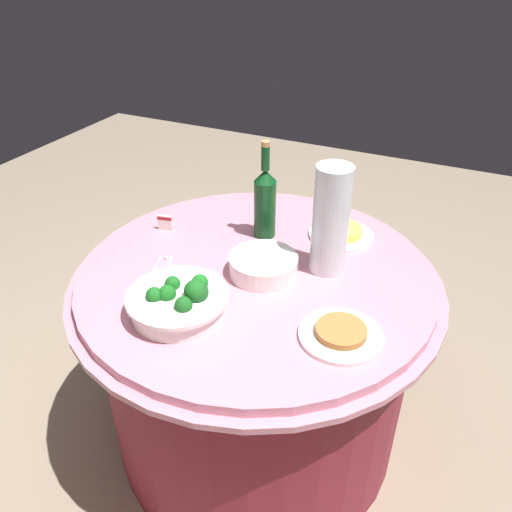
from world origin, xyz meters
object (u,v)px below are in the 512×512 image
Objects in this scene: plate_stack at (263,265)px; serving_tongs at (160,270)px; broccoli_bowl at (179,301)px; food_plate_fried_egg at (341,233)px; decorative_fruit_vase at (330,227)px; wine_bottle at (265,201)px; food_plate_peanuts at (341,334)px; label_placard_front at (165,222)px.

serving_tongs is at bearing 23.17° from plate_stack.
food_plate_fried_egg is (-0.28, -0.59, -0.03)m from broccoli_bowl.
decorative_fruit_vase reaches higher than food_plate_fried_egg.
wine_bottle reaches higher than food_plate_fried_egg.
food_plate_peanuts is 0.78m from label_placard_front.
plate_stack reaches higher than food_plate_peanuts.
food_plate_fried_egg reaches higher than serving_tongs.
broccoli_bowl is 1.27× the size of food_plate_fried_egg.
food_plate_peanuts is (-0.15, 0.50, -0.00)m from food_plate_fried_egg.
wine_bottle is 2.03× the size of serving_tongs.
wine_bottle is 1.53× the size of food_plate_peanuts.
label_placard_front is (0.59, 0.01, -0.12)m from decorative_fruit_vase.
label_placard_front reaches higher than serving_tongs.
decorative_fruit_vase reaches higher than broccoli_bowl.
decorative_fruit_vase is 0.54m from serving_tongs.
label_placard_front is (0.57, 0.22, 0.02)m from food_plate_fried_egg.
broccoli_bowl reaches higher than plate_stack.
decorative_fruit_vase is at bearing -64.89° from food_plate_peanuts.
plate_stack is 0.26m from wine_bottle.
label_placard_front is at bearing -13.26° from plate_stack.
serving_tongs is 0.60m from food_plate_peanuts.
broccoli_bowl is 1.69× the size of serving_tongs.
decorative_fruit_vase is (-0.26, 0.11, 0.02)m from wine_bottle.
food_plate_fried_egg is 1.00× the size of food_plate_peanuts.
decorative_fruit_vase is 0.25m from food_plate_fried_egg.
food_plate_peanuts is at bearing 149.23° from plate_stack.
wine_bottle is at bearing -22.39° from decorative_fruit_vase.
label_placard_front is (0.30, -0.37, -0.01)m from broccoli_bowl.
food_plate_fried_egg is at bearing -135.17° from serving_tongs.
broccoli_bowl is 1.33× the size of plate_stack.
broccoli_bowl is at bearing 64.72° from food_plate_fried_egg.
food_plate_peanuts is (-0.60, 0.05, 0.01)m from serving_tongs.
wine_bottle reaches higher than food_plate_peanuts.
decorative_fruit_vase is 1.55× the size of food_plate_peanuts.
wine_bottle is at bearing -120.35° from serving_tongs.
broccoli_bowl is at bearing 139.02° from serving_tongs.
serving_tongs is at bearing 27.03° from decorative_fruit_vase.
serving_tongs is at bearing -5.15° from food_plate_peanuts.
label_placard_front is at bearing -51.40° from broccoli_bowl.
decorative_fruit_vase is (-0.17, -0.11, 0.12)m from plate_stack.
decorative_fruit_vase reaches higher than wine_bottle.
food_plate_fried_egg is 0.61m from label_placard_front.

